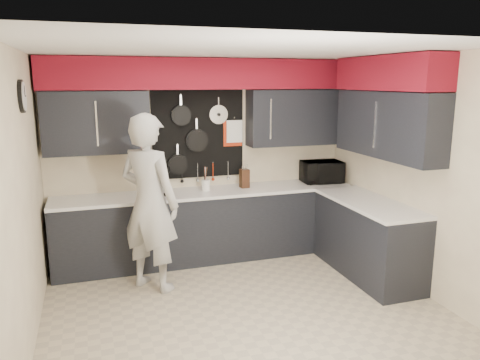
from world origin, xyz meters
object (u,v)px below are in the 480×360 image
object	(u,v)px
knife_block	(244,178)
person	(150,203)
utensil_crock	(206,185)
microwave	(322,172)
coffee_maker	(161,181)

from	to	relation	value
knife_block	person	bearing A→B (deg)	-155.43
knife_block	utensil_crock	xyz separation A→B (m)	(-0.53, -0.01, -0.05)
microwave	coffee_maker	distance (m)	2.23
knife_block	coffee_maker	world-z (taller)	coffee_maker
microwave	person	xyz separation A→B (m)	(-2.47, -0.69, -0.08)
microwave	coffee_maker	world-z (taller)	coffee_maker
utensil_crock	coffee_maker	world-z (taller)	coffee_maker
coffee_maker	person	size ratio (longest dim) A/B	0.16
microwave	utensil_crock	world-z (taller)	microwave
utensil_crock	knife_block	bearing A→B (deg)	1.19
knife_block	coffee_maker	distance (m)	1.11
utensil_crock	person	bearing A→B (deg)	-138.92
knife_block	person	distance (m)	1.53
knife_block	utensil_crock	size ratio (longest dim) A/B	1.74
knife_block	person	world-z (taller)	person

